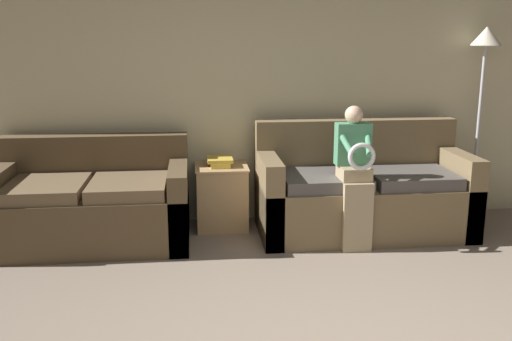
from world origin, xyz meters
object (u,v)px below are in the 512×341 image
Objects in this scene: couch_side at (92,205)px; child_left_seated at (355,171)px; book_stack at (220,161)px; floor_lamp at (484,64)px; side_shelf at (222,196)px; couch_main at (362,193)px.

child_left_seated is at bearing -9.31° from couch_side.
child_left_seated is at bearing -29.67° from book_stack.
floor_lamp reaches higher than book_stack.
floor_lamp reaches higher than side_shelf.
couch_main is 1.30m from side_shelf.
book_stack is (1.13, 0.26, 0.31)m from couch_side.
couch_side is 1.20m from book_stack.
book_stack reaches higher than side_shelf.
couch_side is 5.75× the size of book_stack.
floor_lamp is (1.22, 0.29, 1.15)m from couch_main.
book_stack is 0.16× the size of floor_lamp.
floor_lamp reaches higher than couch_main.
child_left_seated is 1.76m from floor_lamp.
couch_side is at bearing -175.41° from floor_lamp.
floor_lamp is at bearing 25.20° from child_left_seated.
couch_main is at bearing -166.66° from floor_lamp.
side_shelf is (-1.27, 0.25, -0.05)m from couch_main.
couch_main is 1.02× the size of floor_lamp.
child_left_seated is (-0.18, -0.37, 0.30)m from couch_main.
child_left_seated is at bearing -116.26° from couch_main.
child_left_seated is 1.31m from side_shelf.
book_stack is at bearing -179.30° from floor_lamp.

